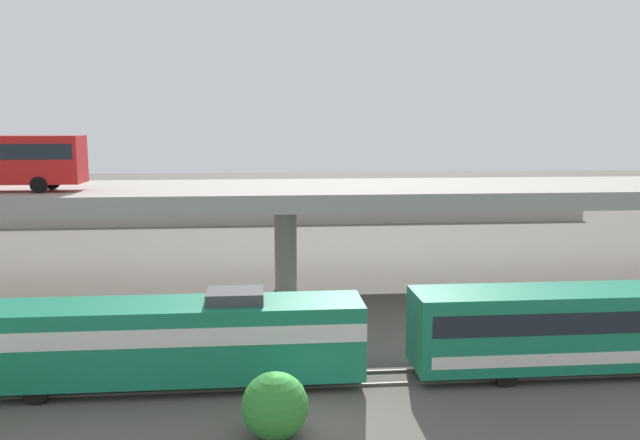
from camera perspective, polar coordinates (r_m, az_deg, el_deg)
ground_plane at (r=25.22m, az=-1.25°, el=-17.70°), size 260.00×260.00×0.00m
rail_strip_near at (r=28.19m, az=-1.73°, el=-14.65°), size 110.00×0.12×0.12m
rail_strip_far at (r=29.49m, az=-1.90°, el=-13.58°), size 110.00×0.12×0.12m
train_locomotive at (r=28.46m, az=-14.95°, el=-10.12°), size 17.62×3.04×4.18m
highway_overpass at (r=42.88m, az=-3.11°, el=2.14°), size 96.00×11.54×7.09m
pier_parking_lot at (r=78.31m, az=-4.01°, el=0.73°), size 71.88×12.91×1.28m
parked_car_0 at (r=81.90m, az=11.79°, el=1.91°), size 4.69×1.89×1.50m
parked_car_1 at (r=79.84m, az=-0.98°, el=1.92°), size 4.03×1.85×1.50m
parked_car_2 at (r=78.14m, az=-10.99°, el=1.62°), size 4.31×1.86×1.50m
parked_car_3 at (r=79.99m, az=13.30°, el=1.71°), size 4.61×1.94×1.50m
parked_car_4 at (r=79.68m, az=-18.66°, el=1.46°), size 4.06×1.98×1.50m
parked_car_5 at (r=81.55m, az=-13.32°, el=1.83°), size 4.43×1.90×1.50m
harbor_water at (r=101.21m, az=-4.28°, el=2.11°), size 140.00×36.00×0.01m
shrub_right at (r=23.80m, az=-4.03°, el=-16.18°), size 2.41×2.41×2.41m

